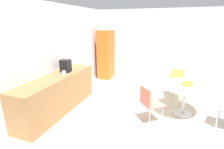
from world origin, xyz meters
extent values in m
plane|color=beige|center=(0.00, 0.00, 0.00)|extent=(6.00, 6.00, 0.00)
cube|color=silver|center=(0.00, 3.00, 1.30)|extent=(6.00, 0.10, 2.60)
cube|color=silver|center=(3.00, 0.00, 1.30)|extent=(0.10, 6.00, 2.60)
cube|color=#9E7042|center=(-0.30, 2.65, 0.45)|extent=(2.45, 0.60, 0.90)
cube|color=orange|center=(2.55, 2.55, 0.92)|extent=(0.60, 0.50, 1.84)
cylinder|color=silver|center=(0.55, -0.26, 0.01)|extent=(0.44, 0.44, 0.03)
cylinder|color=silver|center=(0.55, -0.26, 0.39)|extent=(0.08, 0.08, 0.71)
cylinder|color=white|center=(0.55, -0.26, 0.73)|extent=(1.13, 1.13, 0.03)
cylinder|color=silver|center=(0.17, -0.90, 0.21)|extent=(0.02, 0.02, 0.42)
cylinder|color=silver|center=(0.47, -1.00, 0.21)|extent=(0.02, 0.02, 0.42)
cylinder|color=silver|center=(1.30, -0.29, 0.21)|extent=(0.02, 0.02, 0.42)
cylinder|color=silver|center=(1.25, 0.02, 0.21)|extent=(0.02, 0.02, 0.42)
cylinder|color=silver|center=(1.61, -0.24, 0.21)|extent=(0.02, 0.02, 0.42)
cylinder|color=silver|center=(1.56, 0.07, 0.21)|extent=(0.02, 0.02, 0.42)
cube|color=#D8CC4C|center=(1.43, -0.11, 0.44)|extent=(0.49, 0.49, 0.03)
cube|color=#D8CC4C|center=(1.61, -0.08, 0.64)|extent=(0.10, 0.38, 0.38)
cylinder|color=silver|center=(0.19, 0.39, 0.21)|extent=(0.02, 0.02, 0.42)
cylinder|color=silver|center=(-0.05, 0.18, 0.21)|extent=(0.02, 0.02, 0.42)
cylinder|color=silver|center=(-0.02, 0.63, 0.21)|extent=(0.02, 0.02, 0.42)
cylinder|color=silver|center=(-0.25, 0.42, 0.21)|extent=(0.02, 0.02, 0.42)
cube|color=#DB7260|center=(-0.03, 0.40, 0.44)|extent=(0.59, 0.59, 0.03)
cube|color=#DB7260|center=(-0.16, 0.55, 0.64)|extent=(0.31, 0.28, 0.38)
cylinder|color=gold|center=(0.59, -0.29, 0.78)|extent=(0.24, 0.24, 0.07)
sphere|color=yellow|center=(0.57, -0.32, 0.81)|extent=(0.07, 0.07, 0.07)
sphere|color=yellow|center=(0.57, -0.25, 0.81)|extent=(0.07, 0.07, 0.07)
sphere|color=yellow|center=(0.59, -0.29, 0.81)|extent=(0.07, 0.07, 0.07)
cylinder|color=white|center=(-0.13, 2.56, 0.95)|extent=(0.08, 0.08, 0.09)
torus|color=white|center=(-0.07, 2.56, 0.95)|extent=(0.06, 0.01, 0.06)
cube|color=black|center=(0.09, 2.65, 1.06)|extent=(0.20, 0.24, 0.32)
camera|label=1|loc=(-3.43, 0.08, 2.12)|focal=27.04mm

